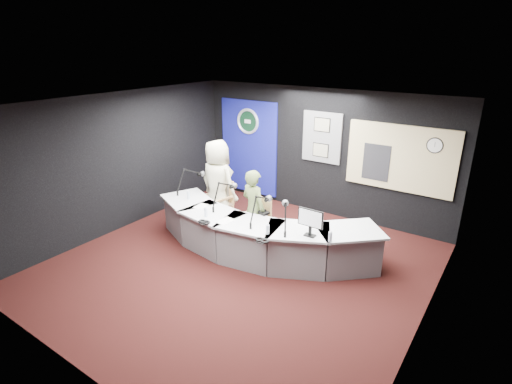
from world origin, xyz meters
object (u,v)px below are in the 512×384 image
Objects in this scene: person_man at (218,183)px; broadcast_desk at (255,234)px; armchair_right at (254,221)px; person_woman at (254,210)px; armchair_left at (219,203)px.

broadcast_desk is at bearing 160.64° from person_man.
broadcast_desk is 0.28m from armchair_right.
person_man reaches higher than broadcast_desk.
broadcast_desk is at bearing -35.24° from armchair_right.
armchair_right is at bearing 13.41° from person_woman.
armchair_right is 1.36m from person_man.
person_woman is (1.22, -0.45, 0.29)m from armchair_left.
person_woman reaches higher than armchair_left.
person_woman is (0.00, 0.00, 0.24)m from armchair_right.
person_woman is at bearing 130.76° from broadcast_desk.
armchair_right is at bearing 165.03° from person_man.
armchair_left is 0.52× the size of person_man.
armchair_right is 0.24m from person_woman.
armchair_left is at bearing 155.49° from broadcast_desk.
broadcast_desk is 1.52m from armchair_left.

